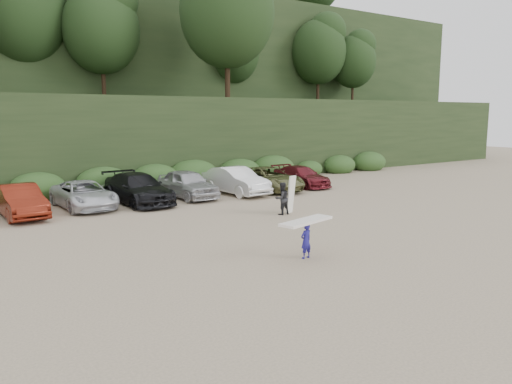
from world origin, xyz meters
TOP-DOWN VIEW (x-y plane):
  - ground at (0.00, 0.00)m, footprint 120.00×120.00m
  - hillside_backdrop at (-0.26, 35.93)m, footprint 90.00×41.50m
  - parked_cars at (-5.33, 10.09)m, footprint 33.97×5.88m
  - child_surfer at (-0.57, -3.07)m, footprint 2.31×1.14m
  - adult_surfer at (3.30, 3.29)m, footprint 1.24×0.61m

SIDE VIEW (x-z plane):
  - ground at x=0.00m, z-range 0.00..0.00m
  - parked_cars at x=-5.33m, z-range -0.06..1.59m
  - adult_surfer at x=3.30m, z-range -0.13..1.73m
  - child_surfer at x=-0.57m, z-range 0.24..1.57m
  - hillside_backdrop at x=-0.26m, z-range -2.78..25.22m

